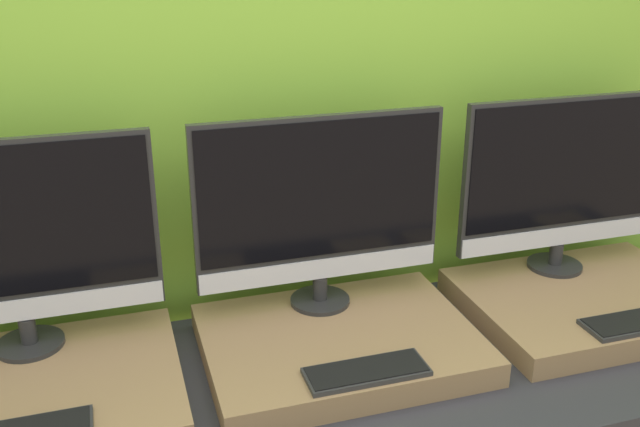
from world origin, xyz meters
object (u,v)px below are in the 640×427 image
monitor_left (12,239)px  monitor_right (566,178)px  monitor_center (320,205)px  keyboard_center (366,371)px  keyboard_right (636,322)px

monitor_left → monitor_right: 1.49m
monitor_center → keyboard_center: bearing=-90.0°
monitor_right → keyboard_right: (0.00, -0.36, -0.28)m
monitor_right → monitor_center: bearing=180.0°
monitor_left → keyboard_right: monitor_left is taller
monitor_center → monitor_left: bearing=180.0°
monitor_center → keyboard_center: (0.00, -0.36, -0.28)m
monitor_left → keyboard_center: bearing=-25.6°
monitor_center → monitor_right: 0.74m
monitor_center → keyboard_right: (0.74, -0.36, -0.28)m
keyboard_center → monitor_right: (0.74, 0.36, 0.28)m
monitor_right → keyboard_right: monitor_right is taller
keyboard_right → monitor_right: bearing=90.0°
keyboard_center → keyboard_right: 0.74m
monitor_center → keyboard_right: size_ratio=2.31×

